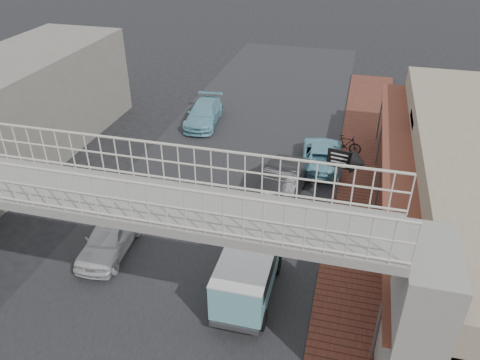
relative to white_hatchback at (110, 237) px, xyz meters
The scene contains 14 objects.
ground 2.94m from the white_hatchback, ahead, with size 120.00×120.00×0.00m, color black.
road_strip 2.94m from the white_hatchback, ahead, with size 10.00×60.00×0.01m, color black.
sidewalk 9.97m from the white_hatchback, 20.13° to the left, with size 3.00×40.00×0.10m, color brown.
footbridge 5.23m from the white_hatchback, 51.51° to the right, with size 16.40×2.40×6.34m.
building_far_left 10.55m from the white_hatchback, 141.78° to the left, with size 5.00×14.00×5.00m, color gray.
white_hatchback is the anchor object (origin of this frame).
dark_sedan 7.59m from the white_hatchback, 41.95° to the left, with size 1.62×4.64×1.53m, color black.
angkot_curb 11.27m from the white_hatchback, 51.31° to the left, with size 1.97×4.27×1.19m, color #77B9CF.
angkot_far 12.18m from the white_hatchback, 91.45° to the left, with size 1.77×4.35×1.26m, color #72B2C7.
angkot_van 5.74m from the white_hatchback, 10.37° to the right, with size 1.76×3.78×1.85m.
motorcycle_near 9.02m from the white_hatchback, 22.31° to the left, with size 0.55×1.59×0.83m, color black.
motorcycle_far 13.10m from the white_hatchback, 51.56° to the left, with size 0.47×1.66×1.00m, color black.
street_clock 10.74m from the white_hatchback, 16.08° to the right, with size 0.69×0.66×2.67m.
arrow_sign 10.21m from the white_hatchback, 30.06° to the left, with size 1.66×1.08×2.78m.
Camera 1 is at (5.46, -12.75, 11.63)m, focal length 35.00 mm.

